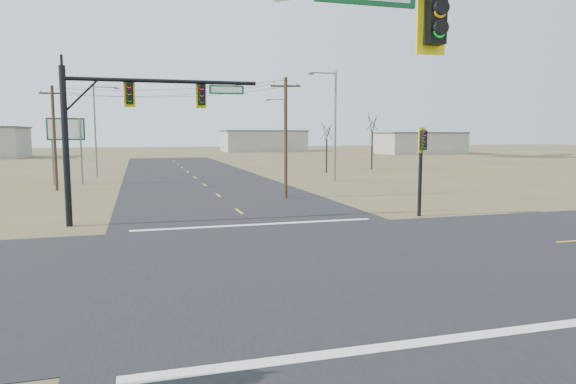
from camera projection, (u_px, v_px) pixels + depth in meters
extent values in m
plane|color=brown|center=(303.00, 261.00, 18.09)|extent=(320.00, 320.00, 0.00)
cube|color=black|center=(303.00, 261.00, 18.09)|extent=(160.00, 14.00, 0.02)
cube|color=black|center=(303.00, 261.00, 18.09)|extent=(14.00, 160.00, 0.02)
cube|color=silver|center=(412.00, 344.00, 10.94)|extent=(12.00, 0.40, 0.01)
cube|color=silver|center=(256.00, 225.00, 25.24)|extent=(12.00, 0.40, 0.01)
cylinder|color=black|center=(66.00, 147.00, 24.53)|extent=(0.31, 0.31, 7.68)
cylinder|color=black|center=(164.00, 81.00, 25.46)|extent=(9.32, 0.20, 0.20)
cube|color=#0B5121|center=(227.00, 90.00, 26.37)|extent=(1.80, 0.05, 0.45)
cylinder|color=black|center=(420.00, 174.00, 27.77)|extent=(0.20, 0.20, 4.66)
cylinder|color=#48311F|center=(286.00, 138.00, 35.24)|extent=(0.24, 0.24, 8.30)
cube|color=#48311F|center=(286.00, 86.00, 34.83)|extent=(2.01, 0.54, 0.12)
cylinder|color=#48311F|center=(54.00, 139.00, 40.07)|extent=(0.24, 0.24, 8.18)
cube|color=#48311F|center=(52.00, 93.00, 39.67)|extent=(1.99, 0.47, 0.12)
cylinder|color=slate|center=(52.00, 152.00, 44.54)|extent=(0.16, 0.16, 5.84)
cylinder|color=slate|center=(81.00, 151.00, 45.19)|extent=(0.16, 0.16, 5.84)
cube|color=#0B5121|center=(66.00, 129.00, 44.64)|extent=(3.10, 0.51, 1.95)
cylinder|color=slate|center=(335.00, 127.00, 48.23)|extent=(0.21, 0.21, 10.25)
cylinder|color=slate|center=(323.00, 73.00, 47.33)|extent=(2.46, 0.12, 0.12)
cube|color=slate|center=(311.00, 74.00, 47.00)|extent=(0.62, 0.47, 0.18)
cylinder|color=slate|center=(284.00, 133.00, 65.71)|extent=(0.18, 0.18, 8.98)
cylinder|color=slate|center=(276.00, 99.00, 64.92)|extent=(2.15, 0.11, 0.11)
cube|color=slate|center=(268.00, 100.00, 64.63)|extent=(0.50, 0.23, 0.16)
cylinder|color=slate|center=(95.00, 131.00, 53.21)|extent=(0.19, 0.19, 9.47)
cylinder|color=slate|center=(105.00, 87.00, 53.01)|extent=(2.27, 0.11, 0.11)
cube|color=slate|center=(117.00, 88.00, 53.34)|extent=(0.54, 0.28, 0.17)
cylinder|color=black|center=(326.00, 156.00, 58.69)|extent=(0.20, 0.20, 3.80)
cylinder|color=black|center=(372.00, 150.00, 63.80)|extent=(0.21, 0.21, 4.84)
cube|color=#ABA497|center=(263.00, 141.00, 129.68)|extent=(20.00, 12.00, 5.00)
cube|color=#ABA497|center=(420.00, 144.00, 114.22)|extent=(18.00, 10.00, 4.50)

